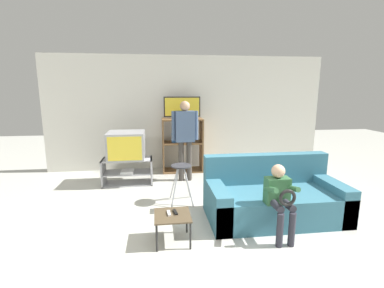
{
  "coord_description": "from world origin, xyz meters",
  "views": [
    {
      "loc": [
        -0.73,
        -2.76,
        1.86
      ],
      "look_at": [
        -0.11,
        2.01,
        0.9
      ],
      "focal_mm": 26.0,
      "sensor_mm": 36.0,
      "label": 1
    }
  ],
  "objects_px": {
    "television_main": "(126,145)",
    "couch": "(273,198)",
    "television_flat": "(182,108)",
    "snack_table": "(173,218)",
    "folding_stool": "(181,173)",
    "person_seated_child": "(280,196)",
    "remote_control_white": "(169,213)",
    "tv_stand": "(128,171)",
    "person_standing_adult": "(185,133)",
    "remote_control_black": "(175,212)",
    "media_shelf": "(182,145)"
  },
  "relations": [
    {
      "from": "folding_stool",
      "to": "remote_control_white",
      "type": "distance_m",
      "value": 1.21
    },
    {
      "from": "media_shelf",
      "to": "person_seated_child",
      "type": "bearing_deg",
      "value": -73.27
    },
    {
      "from": "television_main",
      "to": "couch",
      "type": "xyz_separation_m",
      "value": [
        2.26,
        -1.78,
        -0.49
      ]
    },
    {
      "from": "television_main",
      "to": "person_standing_adult",
      "type": "relative_size",
      "value": 0.43
    },
    {
      "from": "folding_stool",
      "to": "person_seated_child",
      "type": "bearing_deg",
      "value": -48.6
    },
    {
      "from": "media_shelf",
      "to": "snack_table",
      "type": "bearing_deg",
      "value": -97.8
    },
    {
      "from": "tv_stand",
      "to": "media_shelf",
      "type": "bearing_deg",
      "value": 32.46
    },
    {
      "from": "person_standing_adult",
      "to": "television_flat",
      "type": "bearing_deg",
      "value": 89.3
    },
    {
      "from": "folding_stool",
      "to": "television_main",
      "type": "bearing_deg",
      "value": 131.98
    },
    {
      "from": "television_main",
      "to": "person_seated_child",
      "type": "bearing_deg",
      "value": -48.33
    },
    {
      "from": "snack_table",
      "to": "person_seated_child",
      "type": "height_order",
      "value": "person_seated_child"
    },
    {
      "from": "television_flat",
      "to": "snack_table",
      "type": "relative_size",
      "value": 1.83
    },
    {
      "from": "television_main",
      "to": "remote_control_white",
      "type": "xyz_separation_m",
      "value": [
        0.71,
        -2.25,
        -0.41
      ]
    },
    {
      "from": "remote_control_black",
      "to": "person_seated_child",
      "type": "distance_m",
      "value": 1.31
    },
    {
      "from": "tv_stand",
      "to": "remote_control_white",
      "type": "distance_m",
      "value": 2.34
    },
    {
      "from": "remote_control_black",
      "to": "person_seated_child",
      "type": "relative_size",
      "value": 0.15
    },
    {
      "from": "television_flat",
      "to": "person_seated_child",
      "type": "xyz_separation_m",
      "value": [
        0.92,
        -3.06,
        -0.88
      ]
    },
    {
      "from": "television_main",
      "to": "folding_stool",
      "type": "bearing_deg",
      "value": -48.02
    },
    {
      "from": "television_flat",
      "to": "folding_stool",
      "type": "bearing_deg",
      "value": -96.07
    },
    {
      "from": "folding_stool",
      "to": "person_standing_adult",
      "type": "xyz_separation_m",
      "value": [
        0.18,
        1.12,
        0.47
      ]
    },
    {
      "from": "folding_stool",
      "to": "remote_control_black",
      "type": "relative_size",
      "value": 4.47
    },
    {
      "from": "folding_stool",
      "to": "remote_control_white",
      "type": "xyz_separation_m",
      "value": [
        -0.26,
        -1.17,
        -0.15
      ]
    },
    {
      "from": "couch",
      "to": "person_standing_adult",
      "type": "height_order",
      "value": "person_standing_adult"
    },
    {
      "from": "media_shelf",
      "to": "snack_table",
      "type": "xyz_separation_m",
      "value": [
        -0.41,
        -2.99,
        -0.3
      ]
    },
    {
      "from": "snack_table",
      "to": "person_standing_adult",
      "type": "distance_m",
      "value": 2.45
    },
    {
      "from": "tv_stand",
      "to": "folding_stool",
      "type": "relative_size",
      "value": 1.5
    },
    {
      "from": "snack_table",
      "to": "person_standing_adult",
      "type": "height_order",
      "value": "person_standing_adult"
    },
    {
      "from": "tv_stand",
      "to": "television_flat",
      "type": "relative_size",
      "value": 1.2
    },
    {
      "from": "remote_control_black",
      "to": "remote_control_white",
      "type": "xyz_separation_m",
      "value": [
        -0.08,
        -0.02,
        0.0
      ]
    },
    {
      "from": "media_shelf",
      "to": "person_standing_adult",
      "type": "bearing_deg",
      "value": -90.81
    },
    {
      "from": "television_main",
      "to": "folding_stool",
      "type": "relative_size",
      "value": 1.08
    },
    {
      "from": "remote_control_black",
      "to": "person_seated_child",
      "type": "xyz_separation_m",
      "value": [
        1.29,
        -0.11,
        0.19
      ]
    },
    {
      "from": "tv_stand",
      "to": "snack_table",
      "type": "relative_size",
      "value": 2.2
    },
    {
      "from": "tv_stand",
      "to": "folding_stool",
      "type": "height_order",
      "value": "folding_stool"
    },
    {
      "from": "television_flat",
      "to": "snack_table",
      "type": "distance_m",
      "value": 3.23
    },
    {
      "from": "television_main",
      "to": "person_standing_adult",
      "type": "distance_m",
      "value": 1.17
    },
    {
      "from": "folding_stool",
      "to": "person_seated_child",
      "type": "height_order",
      "value": "person_seated_child"
    },
    {
      "from": "television_flat",
      "to": "tv_stand",
      "type": "bearing_deg",
      "value": -147.38
    },
    {
      "from": "folding_stool",
      "to": "remote_control_black",
      "type": "xyz_separation_m",
      "value": [
        -0.18,
        -1.15,
        -0.15
      ]
    },
    {
      "from": "folding_stool",
      "to": "tv_stand",
      "type": "bearing_deg",
      "value": 132.41
    },
    {
      "from": "folding_stool",
      "to": "snack_table",
      "type": "height_order",
      "value": "folding_stool"
    },
    {
      "from": "folding_stool",
      "to": "snack_table",
      "type": "xyz_separation_m",
      "value": [
        -0.22,
        -1.2,
        -0.2
      ]
    },
    {
      "from": "remote_control_white",
      "to": "television_main",
      "type": "bearing_deg",
      "value": 103.39
    },
    {
      "from": "folding_stool",
      "to": "couch",
      "type": "relative_size",
      "value": 0.33
    },
    {
      "from": "television_flat",
      "to": "remote_control_black",
      "type": "distance_m",
      "value": 3.16
    },
    {
      "from": "tv_stand",
      "to": "television_main",
      "type": "bearing_deg",
      "value": 100.9
    },
    {
      "from": "remote_control_white",
      "to": "person_standing_adult",
      "type": "relative_size",
      "value": 0.09
    },
    {
      "from": "television_flat",
      "to": "couch",
      "type": "bearing_deg",
      "value": -66.39
    },
    {
      "from": "folding_stool",
      "to": "person_standing_adult",
      "type": "distance_m",
      "value": 1.23
    },
    {
      "from": "remote_control_white",
      "to": "couch",
      "type": "bearing_deg",
      "value": 12.78
    }
  ]
}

